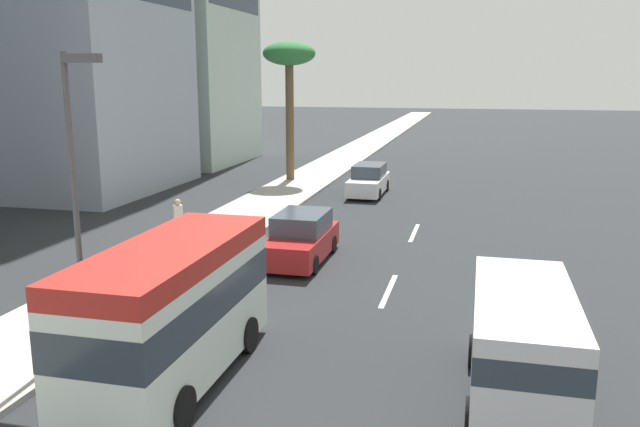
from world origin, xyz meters
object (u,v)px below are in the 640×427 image
at_px(van_second, 522,340).
at_px(street_lamp, 77,169).
at_px(car_lead, 369,180).
at_px(car_third, 301,238).
at_px(pedestrian_near_lamp, 178,220).
at_px(minibus_fourth, 172,307).
at_px(palm_tree, 289,61).

xyz_separation_m(van_second, street_lamp, (0.32, 9.99, 3.05)).
relative_size(car_lead, car_third, 1.05).
relative_size(van_second, pedestrian_near_lamp, 2.77).
distance_m(van_second, minibus_fourth, 7.23).
bearing_deg(car_lead, van_second, 17.14).
bearing_deg(van_second, car_lead, 17.14).
bearing_deg(car_lead, minibus_fourth, -0.63).
height_order(car_lead, minibus_fourth, minibus_fourth).
distance_m(car_third, palm_tree, 18.84).
height_order(van_second, car_third, van_second).
bearing_deg(car_third, car_lead, 179.51).
bearing_deg(minibus_fourth, car_lead, 179.37).
distance_m(van_second, car_third, 11.30).
bearing_deg(car_third, street_lamp, -19.14).
xyz_separation_m(van_second, car_third, (8.83, 7.04, -0.51)).
distance_m(car_lead, pedestrian_near_lamp, 14.24).
relative_size(palm_tree, street_lamp, 1.22).
relative_size(car_lead, van_second, 0.94).
height_order(pedestrian_near_lamp, palm_tree, palm_tree).
xyz_separation_m(car_lead, street_lamp, (-22.13, 3.07, 3.58)).
distance_m(minibus_fourth, palm_tree, 27.56).
height_order(car_lead, palm_tree, palm_tree).
height_order(car_lead, street_lamp, street_lamp).
height_order(car_third, palm_tree, palm_tree).
bearing_deg(minibus_fourth, palm_tree, -168.79).
height_order(van_second, pedestrian_near_lamp, van_second).
bearing_deg(car_third, van_second, 38.55).
bearing_deg(minibus_fourth, car_third, 179.18).
xyz_separation_m(palm_tree, street_lamp, (-25.34, -2.43, -2.98)).
distance_m(car_third, pedestrian_near_lamp, 4.89).
xyz_separation_m(car_lead, car_third, (-13.61, 0.12, 0.02)).
bearing_deg(palm_tree, street_lamp, -174.53).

